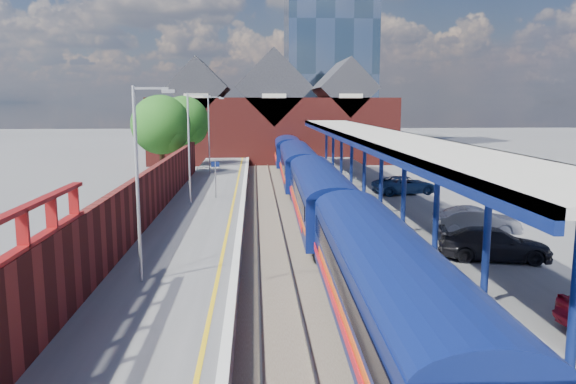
# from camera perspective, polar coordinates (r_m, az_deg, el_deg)

# --- Properties ---
(ground) EXTENTS (240.00, 240.00, 0.00)m
(ground) POSITION_cam_1_polar(r_m,az_deg,el_deg) (44.62, -0.37, -0.50)
(ground) COLOR #5B5B5E
(ground) RESTS_ON ground
(ballast_bed) EXTENTS (6.00, 76.00, 0.06)m
(ballast_bed) POSITION_cam_1_polar(r_m,az_deg,el_deg) (34.81, 0.51, -3.18)
(ballast_bed) COLOR #473D33
(ballast_bed) RESTS_ON ground
(rails) EXTENTS (4.51, 76.00, 0.14)m
(rails) POSITION_cam_1_polar(r_m,az_deg,el_deg) (34.79, 0.51, -3.03)
(rails) COLOR slate
(rails) RESTS_ON ground
(left_platform) EXTENTS (5.00, 76.00, 1.00)m
(left_platform) POSITION_cam_1_polar(r_m,az_deg,el_deg) (34.77, -8.58, -2.50)
(left_platform) COLOR #565659
(left_platform) RESTS_ON ground
(right_platform) EXTENTS (6.00, 76.00, 1.00)m
(right_platform) POSITION_cam_1_polar(r_m,az_deg,el_deg) (35.62, 10.19, -2.27)
(right_platform) COLOR #565659
(right_platform) RESTS_ON ground
(coping_left) EXTENTS (0.30, 76.00, 0.05)m
(coping_left) POSITION_cam_1_polar(r_m,az_deg,el_deg) (34.54, -4.71, -1.62)
(coping_left) COLOR silver
(coping_left) RESTS_ON left_platform
(coping_right) EXTENTS (0.30, 76.00, 0.05)m
(coping_right) POSITION_cam_1_polar(r_m,az_deg,el_deg) (34.97, 5.67, -1.50)
(coping_right) COLOR silver
(coping_right) RESTS_ON right_platform
(yellow_line) EXTENTS (0.14, 76.00, 0.01)m
(yellow_line) POSITION_cam_1_polar(r_m,az_deg,el_deg) (34.56, -5.71, -1.66)
(yellow_line) COLOR yellow
(yellow_line) RESTS_ON left_platform
(train) EXTENTS (3.14, 65.95, 3.45)m
(train) POSITION_cam_1_polar(r_m,az_deg,el_deg) (41.17, 1.95, 1.68)
(train) COLOR #0C1854
(train) RESTS_ON ground
(canopy) EXTENTS (4.50, 52.00, 4.48)m
(canopy) POSITION_cam_1_polar(r_m,az_deg,el_deg) (36.79, 8.90, 5.59)
(canopy) COLOR navy
(canopy) RESTS_ON right_platform
(lamp_post_b) EXTENTS (1.48, 0.18, 7.00)m
(lamp_post_b) POSITION_cam_1_polar(r_m,az_deg,el_deg) (20.48, -14.73, 1.99)
(lamp_post_b) COLOR #A5A8AA
(lamp_post_b) RESTS_ON left_platform
(lamp_post_c) EXTENTS (1.48, 0.18, 7.00)m
(lamp_post_c) POSITION_cam_1_polar(r_m,az_deg,el_deg) (36.24, -9.83, 5.11)
(lamp_post_c) COLOR #A5A8AA
(lamp_post_c) RESTS_ON left_platform
(lamp_post_d) EXTENTS (1.48, 0.18, 7.00)m
(lamp_post_d) POSITION_cam_1_polar(r_m,az_deg,el_deg) (52.15, -7.90, 6.32)
(lamp_post_d) COLOR #A5A8AA
(lamp_post_d) RESTS_ON left_platform
(platform_sign) EXTENTS (0.55, 0.08, 2.50)m
(platform_sign) POSITION_cam_1_polar(r_m,az_deg,el_deg) (38.32, -7.38, 1.91)
(platform_sign) COLOR #A5A8AA
(platform_sign) RESTS_ON left_platform
(brick_wall) EXTENTS (0.35, 50.00, 3.86)m
(brick_wall) POSITION_cam_1_polar(r_m,az_deg,el_deg) (28.50, -15.03, -1.27)
(brick_wall) COLOR maroon
(brick_wall) RESTS_ON left_platform
(station_building) EXTENTS (30.00, 12.12, 13.78)m
(station_building) POSITION_cam_1_polar(r_m,az_deg,el_deg) (72.00, -1.58, 7.50)
(station_building) COLOR maroon
(station_building) RESTS_ON ground
(glass_tower) EXTENTS (14.20, 14.20, 40.30)m
(glass_tower) POSITION_cam_1_polar(r_m,az_deg,el_deg) (95.60, 4.19, 16.73)
(glass_tower) COLOR #425A71
(glass_tower) RESTS_ON ground
(tree_near) EXTENTS (5.20, 5.20, 8.10)m
(tree_near) POSITION_cam_1_polar(r_m,az_deg,el_deg) (50.52, -12.63, 6.51)
(tree_near) COLOR #382314
(tree_near) RESTS_ON ground
(tree_far) EXTENTS (5.20, 5.20, 8.10)m
(tree_far) POSITION_cam_1_polar(r_m,az_deg,el_deg) (58.30, -10.41, 6.89)
(tree_far) COLOR #382314
(tree_far) RESTS_ON ground
(parked_car_silver) EXTENTS (4.20, 1.88, 1.34)m
(parked_car_silver) POSITION_cam_1_polar(r_m,az_deg,el_deg) (29.04, 18.60, -2.82)
(parked_car_silver) COLOR silver
(parked_car_silver) RESTS_ON right_platform
(parked_car_dark) EXTENTS (4.77, 2.75, 1.30)m
(parked_car_dark) POSITION_cam_1_polar(r_m,az_deg,el_deg) (24.73, 20.27, -4.98)
(parked_car_dark) COLOR black
(parked_car_dark) RESTS_ON right_platform
(parked_car_blue) EXTENTS (4.89, 2.92, 1.27)m
(parked_car_blue) POSITION_cam_1_polar(r_m,az_deg,el_deg) (40.64, 11.80, 0.70)
(parked_car_blue) COLOR navy
(parked_car_blue) RESTS_ON right_platform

